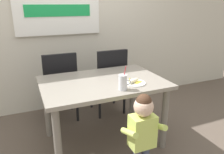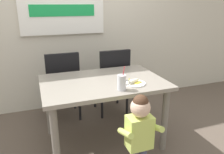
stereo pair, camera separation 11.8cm
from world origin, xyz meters
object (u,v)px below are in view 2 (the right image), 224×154
(dining_chair_right, at_px, (112,78))
(toddler_standing, at_px, (140,128))
(snack_plate, at_px, (134,83))
(dining_table, at_px, (103,90))
(milk_cup, at_px, (122,83))
(peeled_banana, at_px, (134,81))
(dining_chair_left, at_px, (63,82))

(dining_chair_right, distance_m, toddler_standing, 1.31)
(dining_chair_right, height_order, toddler_standing, dining_chair_right)
(snack_plate, bearing_deg, dining_table, 142.29)
(dining_chair_right, bearing_deg, toddler_standing, 80.34)
(dining_table, xyz_separation_m, milk_cup, (0.09, -0.32, 0.17))
(dining_table, distance_m, milk_cup, 0.37)
(milk_cup, bearing_deg, peeled_banana, 31.02)
(dining_chair_left, height_order, snack_plate, dining_chair_left)
(snack_plate, bearing_deg, dining_chair_right, 85.83)
(dining_table, distance_m, dining_chair_right, 0.72)
(dining_chair_left, height_order, milk_cup, milk_cup)
(snack_plate, bearing_deg, milk_cup, -149.86)
(toddler_standing, bearing_deg, peeled_banana, 71.54)
(dining_table, bearing_deg, dining_chair_right, 61.91)
(peeled_banana, bearing_deg, snack_plate, 4.48)
(snack_plate, bearing_deg, peeled_banana, -175.52)
(dining_chair_left, height_order, dining_chair_right, same)
(dining_chair_right, xyz_separation_m, milk_cup, (-0.25, -0.95, 0.28))
(dining_chair_right, xyz_separation_m, snack_plate, (-0.06, -0.84, 0.22))
(toddler_standing, bearing_deg, dining_table, 99.73)
(snack_plate, bearing_deg, toddler_standing, -109.27)
(dining_chair_right, relative_size, milk_cup, 3.88)
(dining_chair_left, xyz_separation_m, snack_plate, (0.62, -0.89, 0.22))
(dining_table, distance_m, snack_plate, 0.36)
(dining_chair_left, distance_m, snack_plate, 1.11)
(toddler_standing, bearing_deg, dining_chair_left, 108.98)
(dining_chair_left, relative_size, toddler_standing, 1.15)
(dining_chair_left, relative_size, peeled_banana, 5.46)
(toddler_standing, height_order, milk_cup, milk_cup)
(dining_table, relative_size, milk_cup, 5.28)
(snack_plate, xyz_separation_m, peeled_banana, (-0.01, -0.00, 0.03))
(dining_table, xyz_separation_m, dining_chair_left, (-0.35, 0.68, -0.11))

